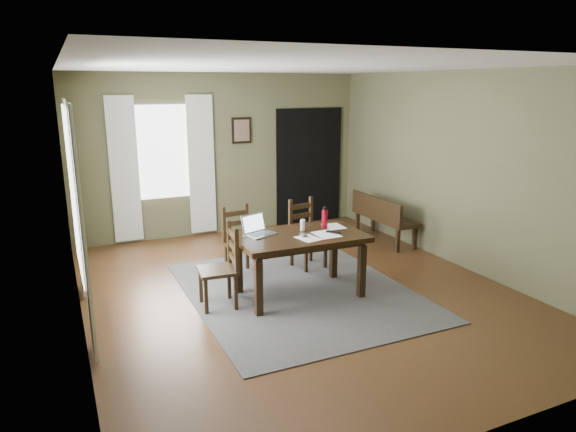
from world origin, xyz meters
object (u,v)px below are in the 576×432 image
chair_end (222,268)px  chair_back_left (240,242)px  water_bottle (325,218)px  chair_back_right (306,234)px  bench (382,215)px  laptop (257,229)px  dining_table (300,242)px

chair_end → chair_back_left: size_ratio=1.04×
chair_end → water_bottle: 1.44m
chair_end → water_bottle: (1.37, 0.08, 0.42)m
chair_back_right → water_bottle: water_bottle is taller
water_bottle → bench: bearing=36.0°
chair_end → bench: size_ratio=0.72×
bench → laptop: laptop is taller
chair_back_left → laptop: laptop is taller
dining_table → chair_end: 0.98m
chair_end → water_bottle: size_ratio=3.65×
dining_table → laptop: size_ratio=3.63×
dining_table → chair_end: (-0.95, 0.08, -0.20)m
water_bottle → chair_back_right: bearing=80.9°
laptop → water_bottle: 0.88m
dining_table → laptop: (-0.45, 0.23, 0.16)m
dining_table → chair_back_right: chair_back_right is taller
chair_back_left → chair_back_right: bearing=-14.4°
bench → water_bottle: water_bottle is taller
chair_back_right → laptop: bearing=-156.0°
chair_back_left → water_bottle: (0.83, -0.83, 0.44)m
chair_end → chair_back_left: chair_end is taller
laptop → dining_table: bearing=-47.7°
dining_table → bench: size_ratio=1.15×
dining_table → chair_back_left: bearing=113.5°
dining_table → chair_end: bearing=176.3°
dining_table → chair_back_left: chair_back_left is taller
chair_back_left → bench: bearing=1.0°
chair_end → laptop: laptop is taller
laptop → chair_back_right: bearing=13.0°
chair_back_left → laptop: size_ratio=2.18×
dining_table → chair_back_right: bearing=60.2°
chair_back_left → chair_end: bearing=-130.0°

